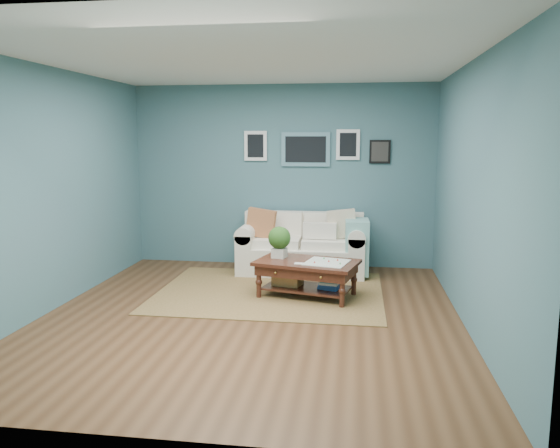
# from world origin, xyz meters

# --- Properties ---
(room_shell) EXTENTS (5.00, 5.02, 2.70)m
(room_shell) POSITION_xyz_m (0.01, 0.06, 1.36)
(room_shell) COLOR brown
(room_shell) RESTS_ON ground
(area_rug) EXTENTS (2.78, 2.23, 0.01)m
(area_rug) POSITION_xyz_m (0.06, 0.94, 0.01)
(area_rug) COLOR brown
(area_rug) RESTS_ON ground
(loveseat) EXTENTS (1.83, 0.83, 0.94)m
(loveseat) POSITION_xyz_m (0.44, 2.02, 0.38)
(loveseat) COLOR white
(loveseat) RESTS_ON ground
(coffee_table) EXTENTS (1.33, 0.96, 0.84)m
(coffee_table) POSITION_xyz_m (0.48, 0.83, 0.37)
(coffee_table) COLOR black
(coffee_table) RESTS_ON ground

